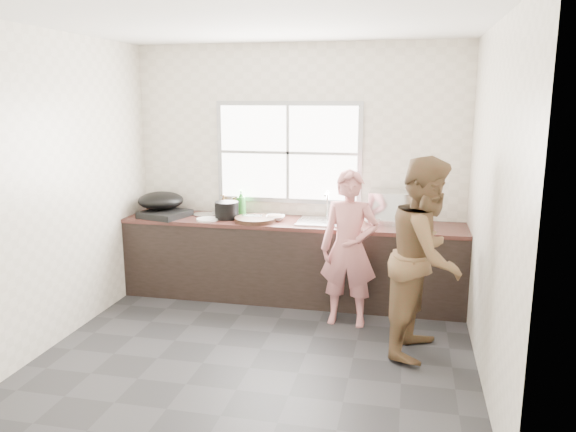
% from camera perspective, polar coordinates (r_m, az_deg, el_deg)
% --- Properties ---
extents(floor, '(3.60, 3.20, 0.01)m').
position_cam_1_polar(floor, '(5.01, -2.77, -13.39)').
color(floor, '#28282B').
rests_on(floor, ground).
extents(ceiling, '(3.60, 3.20, 0.01)m').
position_cam_1_polar(ceiling, '(4.56, -3.14, 19.09)').
color(ceiling, silver).
rests_on(ceiling, wall_back).
extents(wall_back, '(3.60, 0.01, 2.70)m').
position_cam_1_polar(wall_back, '(6.14, 0.98, 4.60)').
color(wall_back, silver).
rests_on(wall_back, ground).
extents(wall_left, '(0.01, 3.20, 2.70)m').
position_cam_1_polar(wall_left, '(5.35, -21.96, 2.63)').
color(wall_left, silver).
rests_on(wall_left, ground).
extents(wall_right, '(0.01, 3.20, 2.70)m').
position_cam_1_polar(wall_right, '(4.48, 19.96, 1.10)').
color(wall_right, beige).
rests_on(wall_right, ground).
extents(wall_front, '(3.60, 0.01, 2.70)m').
position_cam_1_polar(wall_front, '(3.11, -10.71, -2.97)').
color(wall_front, beige).
rests_on(wall_front, ground).
extents(cabinet, '(3.60, 0.62, 0.82)m').
position_cam_1_polar(cabinet, '(6.03, 0.36, -4.67)').
color(cabinet, black).
rests_on(cabinet, floor).
extents(countertop, '(3.60, 0.64, 0.04)m').
position_cam_1_polar(countertop, '(5.92, 0.37, -0.68)').
color(countertop, '#3C1E18').
rests_on(countertop, cabinet).
extents(sink, '(0.55, 0.45, 0.02)m').
position_cam_1_polar(sink, '(5.86, 3.72, -0.60)').
color(sink, silver).
rests_on(sink, countertop).
extents(faucet, '(0.02, 0.02, 0.30)m').
position_cam_1_polar(faucet, '(6.02, 4.03, 1.15)').
color(faucet, silver).
rests_on(faucet, countertop).
extents(window_frame, '(1.60, 0.05, 1.10)m').
position_cam_1_polar(window_frame, '(6.12, 0.04, 6.46)').
color(window_frame, '#9EA0A5').
rests_on(window_frame, wall_back).
extents(window_glazing, '(1.50, 0.01, 1.00)m').
position_cam_1_polar(window_glazing, '(6.10, -0.01, 6.44)').
color(window_glazing, white).
rests_on(window_glazing, window_frame).
extents(woman, '(0.52, 0.35, 1.39)m').
position_cam_1_polar(woman, '(5.33, 6.21, -3.82)').
color(woman, '#C97979').
rests_on(woman, floor).
extents(person_side, '(0.82, 0.95, 1.68)m').
position_cam_1_polar(person_side, '(4.82, 13.86, -4.04)').
color(person_side, brown).
rests_on(person_side, floor).
extents(cutting_board, '(0.47, 0.47, 0.04)m').
position_cam_1_polar(cutting_board, '(5.90, -3.33, -0.35)').
color(cutting_board, black).
rests_on(cutting_board, countertop).
extents(cleaver, '(0.21, 0.11, 0.01)m').
position_cam_1_polar(cleaver, '(5.98, -3.67, 0.04)').
color(cleaver, '#B8B9BF').
rests_on(cleaver, cutting_board).
extents(bowl_mince, '(0.22, 0.22, 0.05)m').
position_cam_1_polar(bowl_mince, '(5.95, -1.28, -0.18)').
color(bowl_mince, silver).
rests_on(bowl_mince, countertop).
extents(bowl_crabs, '(0.25, 0.25, 0.06)m').
position_cam_1_polar(bowl_crabs, '(5.85, 8.86, -0.48)').
color(bowl_crabs, white).
rests_on(bowl_crabs, countertop).
extents(bowl_held, '(0.27, 0.27, 0.07)m').
position_cam_1_polar(bowl_held, '(5.62, 5.76, -0.89)').
color(bowl_held, silver).
rests_on(bowl_held, countertop).
extents(black_pot, '(0.29, 0.29, 0.18)m').
position_cam_1_polar(black_pot, '(6.04, -6.24, 0.58)').
color(black_pot, black).
rests_on(black_pot, countertop).
extents(plate_food, '(0.29, 0.29, 0.02)m').
position_cam_1_polar(plate_food, '(6.01, -8.20, -0.33)').
color(plate_food, white).
rests_on(plate_food, countertop).
extents(bottle_green, '(0.13, 0.13, 0.29)m').
position_cam_1_polar(bottle_green, '(6.18, -4.79, 1.37)').
color(bottle_green, '#2E8E32').
rests_on(bottle_green, countertop).
extents(bottle_brown_tall, '(0.12, 0.12, 0.20)m').
position_cam_1_polar(bottle_brown_tall, '(6.33, -6.54, 1.16)').
color(bottle_brown_tall, '#4E3213').
rests_on(bottle_brown_tall, countertop).
extents(bottle_brown_short, '(0.15, 0.15, 0.17)m').
position_cam_1_polar(bottle_brown_short, '(6.30, -5.51, 0.99)').
color(bottle_brown_short, '#432F10').
rests_on(bottle_brown_short, countertop).
extents(glass_jar, '(0.08, 0.08, 0.10)m').
position_cam_1_polar(glass_jar, '(6.25, -7.01, 0.56)').
color(glass_jar, '#B8BCBF').
rests_on(glass_jar, countertop).
extents(burner, '(0.54, 0.54, 0.07)m').
position_cam_1_polar(burner, '(6.25, -12.39, 0.21)').
color(burner, black).
rests_on(burner, countertop).
extents(wok, '(0.60, 0.60, 0.19)m').
position_cam_1_polar(wok, '(6.39, -12.80, 1.55)').
color(wok, black).
rests_on(wok, burner).
extents(dish_rack, '(0.46, 0.33, 0.33)m').
position_cam_1_polar(dish_rack, '(5.86, 10.45, 0.84)').
color(dish_rack, silver).
rests_on(dish_rack, countertop).
extents(pot_lid_left, '(0.31, 0.31, 0.01)m').
position_cam_1_polar(pot_lid_left, '(6.27, -8.44, 0.15)').
color(pot_lid_left, silver).
rests_on(pot_lid_left, countertop).
extents(pot_lid_right, '(0.28, 0.28, 0.01)m').
position_cam_1_polar(pot_lid_right, '(6.35, -6.50, 0.35)').
color(pot_lid_right, '#B4B6BC').
rests_on(pot_lid_right, countertop).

